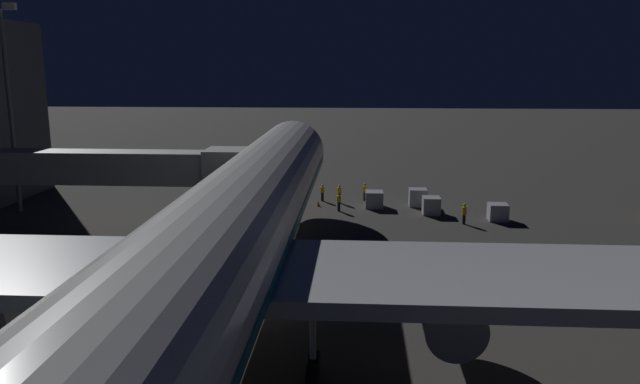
{
  "coord_description": "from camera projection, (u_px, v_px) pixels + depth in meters",
  "views": [
    {
      "loc": [
        -6.03,
        33.32,
        13.55
      ],
      "look_at": [
        -3.0,
        -14.59,
        3.5
      ],
      "focal_mm": 34.48,
      "sensor_mm": 36.0,
      "label": 1
    }
  ],
  "objects": [
    {
      "name": "baggage_container_far_row",
      "position": [
        498.0,
        212.0,
        54.04
      ],
      "size": [
        1.64,
        1.56,
        1.49
      ],
      "primitive_type": "cube",
      "color": "#B7BABF",
      "rests_on": "ground_plane"
    },
    {
      "name": "baggage_container_spare",
      "position": [
        374.0,
        199.0,
        59.02
      ],
      "size": [
        1.67,
        1.81,
        1.55
      ],
      "primitive_type": "cube",
      "color": "#B7BABF",
      "rests_on": "ground_plane"
    },
    {
      "name": "baggage_container_near_belt",
      "position": [
        418.0,
        197.0,
        59.55
      ],
      "size": [
        1.69,
        1.57,
        1.68
      ],
      "primitive_type": "cube",
      "color": "#B7BABF",
      "rests_on": "ground_plane"
    },
    {
      "name": "ground_crew_near_nose_gear",
      "position": [
        322.0,
        192.0,
        61.66
      ],
      "size": [
        0.4,
        0.4,
        1.73
      ],
      "color": "black",
      "rests_on": "ground_plane"
    },
    {
      "name": "ground_crew_walking_aft",
      "position": [
        339.0,
        201.0,
        57.36
      ],
      "size": [
        0.4,
        0.4,
        1.77
      ],
      "color": "black",
      "rests_on": "ground_plane"
    },
    {
      "name": "ground_crew_marshaller_fwd",
      "position": [
        339.0,
        193.0,
        60.75
      ],
      "size": [
        0.4,
        0.4,
        1.86
      ],
      "color": "black",
      "rests_on": "ground_plane"
    },
    {
      "name": "ground_plane",
      "position": [
        253.0,
        301.0,
        35.7
      ],
      "size": [
        320.0,
        320.0,
        0.0
      ],
      "primitive_type": "plane",
      "color": "#383533"
    },
    {
      "name": "traffic_cone_nose_port",
      "position": [
        318.0,
        203.0,
        59.53
      ],
      "size": [
        0.36,
        0.36,
        0.55
      ],
      "primitive_type": "cone",
      "color": "orange",
      "rests_on": "ground_plane"
    },
    {
      "name": "jet_bridge",
      "position": [
        137.0,
        168.0,
        47.92
      ],
      "size": [
        20.69,
        3.4,
        7.12
      ],
      "color": "#9E9E99",
      "rests_on": "ground_plane"
    },
    {
      "name": "ground_crew_by_tug",
      "position": [
        365.0,
        191.0,
        61.79
      ],
      "size": [
        0.4,
        0.4,
        1.78
      ],
      "color": "black",
      "rests_on": "ground_plane"
    },
    {
      "name": "airliner_at_gate",
      "position": [
        213.0,
        260.0,
        25.66
      ],
      "size": [
        50.73,
        69.93,
        18.53
      ],
      "color": "silver",
      "rests_on": "ground_plane"
    },
    {
      "name": "baggage_container_mid_row",
      "position": [
        431.0,
        206.0,
        56.37
      ],
      "size": [
        1.58,
        1.73,
        1.57
      ],
      "primitive_type": "cube",
      "color": "#B7BABF",
      "rests_on": "ground_plane"
    },
    {
      "name": "apron_floodlight_mast",
      "position": [
        9.0,
        94.0,
        55.22
      ],
      "size": [
        2.9,
        0.5,
        18.77
      ],
      "color": "#59595E",
      "rests_on": "ground_plane"
    },
    {
      "name": "traffic_cone_nose_starboard",
      "position": [
        273.0,
        203.0,
        59.8
      ],
      "size": [
        0.36,
        0.36,
        0.55
      ],
      "primitive_type": "cone",
      "color": "orange",
      "rests_on": "ground_plane"
    },
    {
      "name": "ground_crew_by_belt_loader",
      "position": [
        464.0,
        213.0,
        52.71
      ],
      "size": [
        0.4,
        0.4,
        1.79
      ],
      "color": "black",
      "rests_on": "ground_plane"
    }
  ]
}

